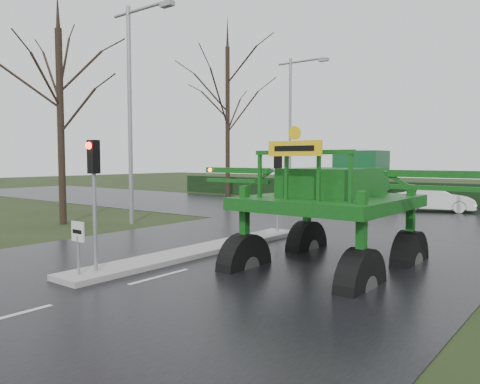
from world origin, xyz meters
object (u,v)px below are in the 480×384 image
Objects in this scene: street_light_left_far at (294,117)px; white_sedan at (434,212)px; traffic_signal_near at (94,177)px; traffic_signal_mid at (278,171)px; crop_sprayer at (249,186)px; keep_left_sign at (78,239)px; street_light_left_near at (134,95)px.

street_light_left_far is 11.21m from white_sedan.
traffic_signal_near and traffic_signal_mid have the same top height.
traffic_signal_mid is 0.83× the size of white_sedan.
street_light_left_far is (-6.89, 21.01, 3.40)m from traffic_signal_near.
traffic_signal_mid is 13.13m from white_sedan.
white_sedan is at bearing 89.60° from crop_sprayer.
street_light_left_far is 20.19m from crop_sprayer.
crop_sprayer is at bearing -62.21° from street_light_left_far.
traffic_signal_near is 8.50m from traffic_signal_mid.
street_light_left_far reaches higher than traffic_signal_mid.
keep_left_sign is 0.38× the size of traffic_signal_mid.
street_light_left_near is 1.00× the size of street_light_left_far.
keep_left_sign is at bearing -120.56° from crop_sprayer.
street_light_left_near reaches higher than traffic_signal_mid.
traffic_signal_near is 1.00× the size of traffic_signal_mid.
crop_sprayer is at bearing 55.65° from traffic_signal_near.
traffic_signal_mid reaches higher than white_sedan.
street_light_left_far reaches higher than traffic_signal_near.
crop_sprayer is (2.36, -5.05, -0.31)m from traffic_signal_mid.
crop_sprayer reaches higher than white_sedan.
street_light_left_near reaches higher than white_sedan.
traffic_signal_near is at bearing 90.00° from keep_left_sign.
traffic_signal_mid is (0.00, 8.99, 1.53)m from keep_left_sign.
traffic_signal_mid is 14.68m from street_light_left_far.
white_sedan is (9.48, 0.10, -5.99)m from street_light_left_far.
white_sedan is (2.59, 21.11, -2.59)m from traffic_signal_near.
traffic_signal_near is at bearing -90.00° from traffic_signal_mid.
crop_sprayer is at bearing -64.96° from traffic_signal_mid.
traffic_signal_mid is at bearing 90.00° from traffic_signal_near.
crop_sprayer is (2.36, 3.45, -0.31)m from traffic_signal_near.
traffic_signal_near is at bearing -45.47° from street_light_left_near.
traffic_signal_near is 21.43m from white_sedan.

